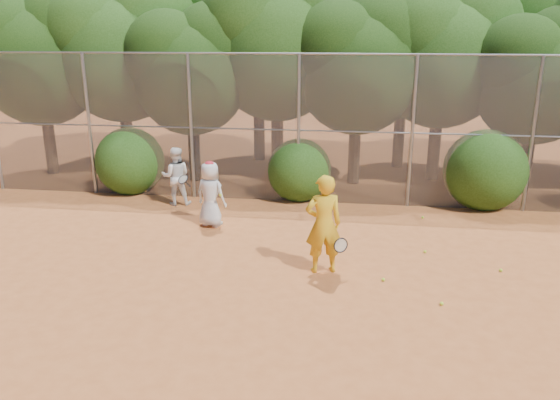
# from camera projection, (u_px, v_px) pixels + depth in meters

# --- Properties ---
(ground) EXTENTS (80.00, 80.00, 0.00)m
(ground) POSITION_uv_depth(u_px,v_px,m) (316.00, 305.00, 9.48)
(ground) COLOR #AA5526
(ground) RESTS_ON ground
(fence_back) EXTENTS (20.05, 0.09, 4.03)m
(fence_back) POSITION_uv_depth(u_px,v_px,m) (331.00, 129.00, 14.57)
(fence_back) COLOR gray
(fence_back) RESTS_ON ground
(tree_0) EXTENTS (4.38, 3.81, 6.00)m
(tree_0) POSITION_uv_depth(u_px,v_px,m) (41.00, 52.00, 17.22)
(tree_0) COLOR black
(tree_0) RESTS_ON ground
(tree_1) EXTENTS (4.64, 4.03, 6.35)m
(tree_1) POSITION_uv_depth(u_px,v_px,m) (122.00, 44.00, 17.28)
(tree_1) COLOR black
(tree_1) RESTS_ON ground
(tree_2) EXTENTS (3.99, 3.47, 5.47)m
(tree_2) POSITION_uv_depth(u_px,v_px,m) (192.00, 65.00, 16.44)
(tree_2) COLOR black
(tree_2) RESTS_ON ground
(tree_3) EXTENTS (4.89, 4.26, 6.70)m
(tree_3) POSITION_uv_depth(u_px,v_px,m) (279.00, 37.00, 16.82)
(tree_3) COLOR black
(tree_3) RESTS_ON ground
(tree_4) EXTENTS (4.19, 3.64, 5.73)m
(tree_4) POSITION_uv_depth(u_px,v_px,m) (360.00, 60.00, 16.09)
(tree_4) COLOR black
(tree_4) RESTS_ON ground
(tree_5) EXTENTS (4.51, 3.92, 6.17)m
(tree_5) POSITION_uv_depth(u_px,v_px,m) (444.00, 49.00, 16.42)
(tree_5) COLOR black
(tree_5) RESTS_ON ground
(tree_6) EXTENTS (3.86, 3.36, 5.29)m
(tree_6) POSITION_uv_depth(u_px,v_px,m) (539.00, 72.00, 15.30)
(tree_6) COLOR black
(tree_6) RESTS_ON ground
(tree_9) EXTENTS (4.83, 4.20, 6.62)m
(tree_9) POSITION_uv_depth(u_px,v_px,m) (122.00, 38.00, 19.54)
(tree_9) COLOR black
(tree_9) RESTS_ON ground
(tree_10) EXTENTS (5.15, 4.48, 7.06)m
(tree_10) POSITION_uv_depth(u_px,v_px,m) (260.00, 29.00, 18.97)
(tree_10) COLOR black
(tree_10) RESTS_ON ground
(tree_11) EXTENTS (4.64, 4.03, 6.35)m
(tree_11) POSITION_uv_depth(u_px,v_px,m) (407.00, 44.00, 18.04)
(tree_11) COLOR black
(tree_11) RESTS_ON ground
(tree_12) EXTENTS (5.02, 4.37, 6.88)m
(tree_12) POSITION_uv_depth(u_px,v_px,m) (546.00, 33.00, 17.89)
(tree_12) COLOR black
(tree_12) RESTS_ON ground
(bush_0) EXTENTS (2.00, 2.00, 2.00)m
(bush_0) POSITION_uv_depth(u_px,v_px,m) (130.00, 158.00, 15.97)
(bush_0) COLOR #1C3F0F
(bush_0) RESTS_ON ground
(bush_1) EXTENTS (1.80, 1.80, 1.80)m
(bush_1) POSITION_uv_depth(u_px,v_px,m) (299.00, 167.00, 15.31)
(bush_1) COLOR #1C3F0F
(bush_1) RESTS_ON ground
(bush_2) EXTENTS (2.20, 2.20, 2.20)m
(bush_2) POSITION_uv_depth(u_px,v_px,m) (485.00, 166.00, 14.57)
(bush_2) COLOR #1C3F0F
(bush_2) RESTS_ON ground
(player_yellow) EXTENTS (0.90, 0.66, 1.97)m
(player_yellow) POSITION_uv_depth(u_px,v_px,m) (324.00, 224.00, 10.53)
(player_yellow) COLOR gold
(player_yellow) RESTS_ON ground
(player_teen) EXTENTS (0.90, 0.73, 1.62)m
(player_teen) POSITION_uv_depth(u_px,v_px,m) (210.00, 194.00, 13.13)
(player_teen) COLOR silver
(player_teen) RESTS_ON ground
(player_white) EXTENTS (0.94, 0.86, 1.59)m
(player_white) POSITION_uv_depth(u_px,v_px,m) (176.00, 176.00, 14.79)
(player_white) COLOR white
(player_white) RESTS_ON ground
(ball_0) EXTENTS (0.07, 0.07, 0.07)m
(ball_0) POSITION_uv_depth(u_px,v_px,m) (501.00, 270.00, 10.77)
(ball_0) COLOR #AFD025
(ball_0) RESTS_ON ground
(ball_1) EXTENTS (0.07, 0.07, 0.07)m
(ball_1) POSITION_uv_depth(u_px,v_px,m) (425.00, 252.00, 11.69)
(ball_1) COLOR #AFD025
(ball_1) RESTS_ON ground
(ball_2) EXTENTS (0.07, 0.07, 0.07)m
(ball_2) POSITION_uv_depth(u_px,v_px,m) (442.00, 304.00, 9.45)
(ball_2) COLOR #AFD025
(ball_2) RESTS_ON ground
(ball_3) EXTENTS (0.07, 0.07, 0.07)m
(ball_3) POSITION_uv_depth(u_px,v_px,m) (383.00, 280.00, 10.37)
(ball_3) COLOR #AFD025
(ball_3) RESTS_ON ground
(ball_4) EXTENTS (0.07, 0.07, 0.07)m
(ball_4) POSITION_uv_depth(u_px,v_px,m) (423.00, 217.00, 13.84)
(ball_4) COLOR #AFD025
(ball_4) RESTS_ON ground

